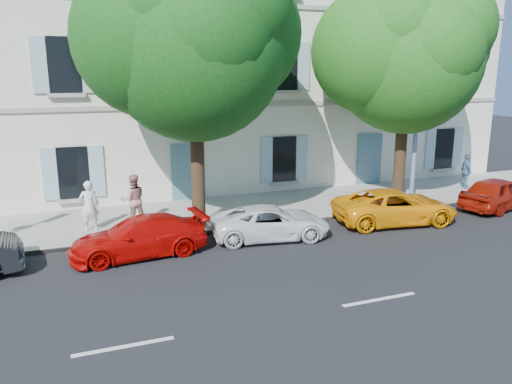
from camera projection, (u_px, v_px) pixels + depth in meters
name	position (u px, v px, depth m)	size (l,w,h in m)	color
ground	(305.00, 247.00, 15.65)	(90.00, 90.00, 0.00)	black
sidewalk	(255.00, 209.00, 19.67)	(36.00, 4.50, 0.15)	#A09E96
kerb	(277.00, 224.00, 17.70)	(36.00, 0.16, 0.16)	#9E998E
building	(212.00, 58.00, 23.52)	(28.00, 7.00, 12.00)	silver
car_red_coupe	(139.00, 237.00, 14.77)	(1.64, 4.03, 1.17)	#BA0805
car_white_coupe	(271.00, 222.00, 16.34)	(1.80, 3.90, 1.08)	white
car_yellow_supercar	(395.00, 207.00, 17.98)	(2.05, 4.46, 1.24)	#FF9E0A
car_red_hatchback	(498.00, 193.00, 19.88)	(1.54, 3.82, 1.30)	#951609
tree_left	(194.00, 50.00, 15.87)	(5.90, 5.90, 9.14)	#3A2819
tree_right	(407.00, 60.00, 19.26)	(5.71, 5.71, 8.79)	#3A2819
street_lamp	(423.00, 78.00, 19.12)	(0.41, 1.89, 8.81)	#7293BF
pedestrian_a	(89.00, 206.00, 16.65)	(0.62, 0.41, 1.70)	white
pedestrian_b	(133.00, 200.00, 17.30)	(0.86, 0.67, 1.77)	#AB776D
pedestrian_c	(466.00, 171.00, 22.74)	(0.93, 0.39, 1.58)	#557A9C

